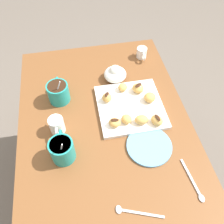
# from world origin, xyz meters

# --- Properties ---
(ground_plane) EXTENTS (8.00, 8.00, 0.00)m
(ground_plane) POSITION_xyz_m (0.00, 0.00, 0.00)
(ground_plane) COLOR #665B51
(dining_table) EXTENTS (1.00, 0.72, 0.72)m
(dining_table) POSITION_xyz_m (0.00, 0.00, 0.58)
(dining_table) COLOR brown
(dining_table) RESTS_ON ground_plane
(pastry_plate_square) EXTENTS (0.28, 0.28, 0.02)m
(pastry_plate_square) POSITION_xyz_m (0.04, -0.12, 0.73)
(pastry_plate_square) COLOR white
(pastry_plate_square) RESTS_ON dining_table
(coffee_mug_teal_left) EXTENTS (0.13, 0.09, 0.14)m
(coffee_mug_teal_left) POSITION_xyz_m (-0.14, 0.18, 0.77)
(coffee_mug_teal_left) COLOR teal
(coffee_mug_teal_left) RESTS_ON dining_table
(coffee_mug_teal_right) EXTENTS (0.13, 0.09, 0.14)m
(coffee_mug_teal_right) POSITION_xyz_m (0.15, 0.18, 0.77)
(coffee_mug_teal_right) COLOR teal
(coffee_mug_teal_right) RESTS_ON dining_table
(cream_pitcher_white) EXTENTS (0.10, 0.06, 0.07)m
(cream_pitcher_white) POSITION_xyz_m (-0.02, 0.19, 0.76)
(cream_pitcher_white) COLOR white
(cream_pitcher_white) RESTS_ON dining_table
(ice_cream_bowl) EXTENTS (0.11, 0.11, 0.08)m
(ice_cream_bowl) POSITION_xyz_m (0.23, -0.09, 0.76)
(ice_cream_bowl) COLOR white
(ice_cream_bowl) RESTS_ON dining_table
(chocolate_sauce_pitcher) EXTENTS (0.09, 0.05, 0.06)m
(chocolate_sauce_pitcher) POSITION_xyz_m (0.36, -0.26, 0.75)
(chocolate_sauce_pitcher) COLOR white
(chocolate_sauce_pitcher) RESTS_ON dining_table
(saucer_sky_left) EXTENTS (0.18, 0.18, 0.01)m
(saucer_sky_left) POSITION_xyz_m (-0.16, -0.15, 0.73)
(saucer_sky_left) COLOR #66A8DB
(saucer_sky_left) RESTS_ON dining_table
(loose_spoon_near_saucer) EXTENTS (0.07, 0.15, 0.01)m
(loose_spoon_near_saucer) POSITION_xyz_m (-0.39, -0.03, 0.73)
(loose_spoon_near_saucer) COLOR silver
(loose_spoon_near_saucer) RESTS_ON dining_table
(loose_spoon_by_plate) EXTENTS (0.16, 0.03, 0.01)m
(loose_spoon_by_plate) POSITION_xyz_m (-0.34, -0.26, 0.73)
(loose_spoon_by_plate) COLOR silver
(loose_spoon_by_plate) RESTS_ON dining_table
(beignet_0) EXTENTS (0.06, 0.06, 0.03)m
(beignet_0) POSITION_xyz_m (0.14, -0.11, 0.76)
(beignet_0) COLOR #DBA351
(beignet_0) RESTS_ON pastry_plate_square
(beignet_1) EXTENTS (0.07, 0.06, 0.03)m
(beignet_1) POSITION_xyz_m (-0.07, -0.21, 0.76)
(beignet_1) COLOR #DBA351
(beignet_1) RESTS_ON pastry_plate_square
(chocolate_drizzle_1) EXTENTS (0.04, 0.02, 0.00)m
(chocolate_drizzle_1) POSITION_xyz_m (-0.07, -0.21, 0.77)
(chocolate_drizzle_1) COLOR #381E11
(chocolate_drizzle_1) RESTS_ON beignet_1
(beignet_2) EXTENTS (0.07, 0.07, 0.04)m
(beignet_2) POSITION_xyz_m (0.12, -0.17, 0.76)
(beignet_2) COLOR #DBA351
(beignet_2) RESTS_ON pastry_plate_square
(chocolate_drizzle_2) EXTENTS (0.03, 0.04, 0.00)m
(chocolate_drizzle_2) POSITION_xyz_m (0.12, -0.17, 0.78)
(chocolate_drizzle_2) COLOR #381E11
(chocolate_drizzle_2) RESTS_ON beignet_2
(beignet_3) EXTENTS (0.05, 0.06, 0.03)m
(beignet_3) POSITION_xyz_m (-0.05, -0.04, 0.76)
(beignet_3) COLOR #DBA351
(beignet_3) RESTS_ON pastry_plate_square
(chocolate_drizzle_3) EXTENTS (0.02, 0.04, 0.00)m
(chocolate_drizzle_3) POSITION_xyz_m (-0.05, -0.04, 0.77)
(chocolate_drizzle_3) COLOR #381E11
(chocolate_drizzle_3) RESTS_ON beignet_3
(beignet_4) EXTENTS (0.06, 0.06, 0.04)m
(beignet_4) POSITION_xyz_m (0.09, -0.03, 0.76)
(beignet_4) COLOR #DBA351
(beignet_4) RESTS_ON pastry_plate_square
(chocolate_drizzle_4) EXTENTS (0.03, 0.03, 0.00)m
(chocolate_drizzle_4) POSITION_xyz_m (0.09, -0.03, 0.78)
(chocolate_drizzle_4) COLOR #381E11
(chocolate_drizzle_4) RESTS_ON beignet_4
(beignet_5) EXTENTS (0.07, 0.07, 0.04)m
(beignet_5) POSITION_xyz_m (0.05, -0.21, 0.76)
(beignet_5) COLOR #DBA351
(beignet_5) RESTS_ON pastry_plate_square
(beignet_6) EXTENTS (0.05, 0.06, 0.04)m
(beignet_6) POSITION_xyz_m (-0.06, -0.15, 0.76)
(beignet_6) COLOR #DBA351
(beignet_6) RESTS_ON pastry_plate_square
(beignet_7) EXTENTS (0.06, 0.06, 0.03)m
(beignet_7) POSITION_xyz_m (-0.04, -0.09, 0.76)
(beignet_7) COLOR #DBA351
(beignet_7) RESTS_ON pastry_plate_square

